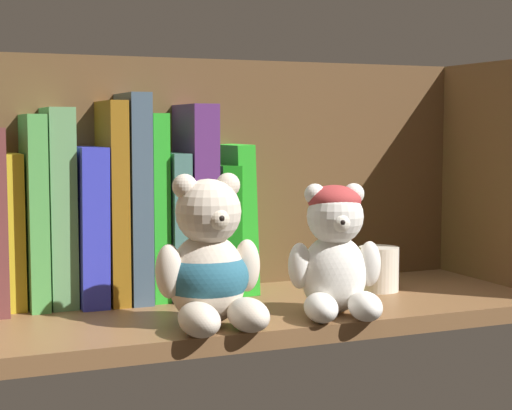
{
  "coord_description": "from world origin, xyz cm",
  "views": [
    {
      "loc": [
        -36.71,
        -89.82,
        22.66
      ],
      "look_at": [
        1.16,
        0.0,
        13.73
      ],
      "focal_mm": 59.39,
      "sensor_mm": 36.0,
      "label": 1
    }
  ],
  "objects_px": {
    "book_4": "(32,210)",
    "book_3": "(12,230)",
    "book_7": "(108,201)",
    "book_13": "(232,217)",
    "book_9": "(149,205)",
    "book_8": "(129,196)",
    "book_11": "(190,199)",
    "teddy_bear_larger": "(209,266)",
    "pillar_candle": "(379,269)",
    "book_10": "(167,224)",
    "book_12": "(213,227)",
    "book_5": "(56,206)",
    "book_6": "(85,224)",
    "teddy_bear_smaller": "(335,253)"
  },
  "relations": [
    {
      "from": "book_6",
      "to": "book_5",
      "type": "bearing_deg",
      "value": 180.0
    },
    {
      "from": "book_5",
      "to": "book_11",
      "type": "distance_m",
      "value": 0.16
    },
    {
      "from": "book_10",
      "to": "teddy_bear_larger",
      "type": "relative_size",
      "value": 1.11
    },
    {
      "from": "book_6",
      "to": "pillar_candle",
      "type": "relative_size",
      "value": 3.29
    },
    {
      "from": "book_4",
      "to": "book_10",
      "type": "bearing_deg",
      "value": 0.0
    },
    {
      "from": "book_3",
      "to": "book_12",
      "type": "distance_m",
      "value": 0.25
    },
    {
      "from": "book_8",
      "to": "pillar_candle",
      "type": "height_order",
      "value": "book_8"
    },
    {
      "from": "book_11",
      "to": "book_12",
      "type": "xyz_separation_m",
      "value": [
        0.03,
        0.0,
        -0.04
      ]
    },
    {
      "from": "book_4",
      "to": "pillar_candle",
      "type": "relative_size",
      "value": 3.95
    },
    {
      "from": "book_7",
      "to": "book_8",
      "type": "bearing_deg",
      "value": 0.0
    },
    {
      "from": "book_6",
      "to": "book_13",
      "type": "bearing_deg",
      "value": 0.0
    },
    {
      "from": "book_6",
      "to": "teddy_bear_larger",
      "type": "xyz_separation_m",
      "value": [
        0.09,
        -0.18,
        -0.03
      ]
    },
    {
      "from": "book_13",
      "to": "book_8",
      "type": "bearing_deg",
      "value": 180.0
    },
    {
      "from": "book_5",
      "to": "book_12",
      "type": "xyz_separation_m",
      "value": [
        0.2,
        0.0,
        -0.03
      ]
    },
    {
      "from": "book_12",
      "to": "teddy_bear_smaller",
      "type": "distance_m",
      "value": 0.2
    },
    {
      "from": "book_13",
      "to": "pillar_candle",
      "type": "height_order",
      "value": "book_13"
    },
    {
      "from": "book_8",
      "to": "book_11",
      "type": "bearing_deg",
      "value": 0.0
    },
    {
      "from": "book_7",
      "to": "teddy_bear_smaller",
      "type": "relative_size",
      "value": 1.63
    },
    {
      "from": "book_12",
      "to": "book_8",
      "type": "bearing_deg",
      "value": 180.0
    },
    {
      "from": "book_10",
      "to": "book_6",
      "type": "bearing_deg",
      "value": 180.0
    },
    {
      "from": "book_12",
      "to": "teddy_bear_larger",
      "type": "relative_size",
      "value": 1.01
    },
    {
      "from": "book_5",
      "to": "book_12",
      "type": "distance_m",
      "value": 0.2
    },
    {
      "from": "book_4",
      "to": "book_8",
      "type": "distance_m",
      "value": 0.12
    },
    {
      "from": "book_7",
      "to": "book_9",
      "type": "distance_m",
      "value": 0.05
    },
    {
      "from": "teddy_bear_smaller",
      "to": "book_9",
      "type": "bearing_deg",
      "value": 130.86
    },
    {
      "from": "book_5",
      "to": "book_8",
      "type": "relative_size",
      "value": 0.93
    },
    {
      "from": "book_13",
      "to": "teddy_bear_larger",
      "type": "distance_m",
      "value": 0.21
    },
    {
      "from": "book_6",
      "to": "book_13",
      "type": "relative_size",
      "value": 0.99
    },
    {
      "from": "book_4",
      "to": "book_5",
      "type": "relative_size",
      "value": 0.97
    },
    {
      "from": "book_7",
      "to": "book_13",
      "type": "relative_size",
      "value": 1.28
    },
    {
      "from": "book_8",
      "to": "book_11",
      "type": "relative_size",
      "value": 1.05
    },
    {
      "from": "book_3",
      "to": "book_11",
      "type": "distance_m",
      "value": 0.22
    },
    {
      "from": "book_8",
      "to": "teddy_bear_larger",
      "type": "relative_size",
      "value": 1.55
    },
    {
      "from": "book_4",
      "to": "book_3",
      "type": "bearing_deg",
      "value": 180.0
    },
    {
      "from": "book_8",
      "to": "book_13",
      "type": "bearing_deg",
      "value": 0.0
    },
    {
      "from": "book_8",
      "to": "book_13",
      "type": "relative_size",
      "value": 1.33
    },
    {
      "from": "book_10",
      "to": "book_13",
      "type": "bearing_deg",
      "value": 0.0
    },
    {
      "from": "book_12",
      "to": "book_11",
      "type": "bearing_deg",
      "value": 180.0
    },
    {
      "from": "book_4",
      "to": "book_7",
      "type": "height_order",
      "value": "book_7"
    },
    {
      "from": "book_8",
      "to": "book_11",
      "type": "height_order",
      "value": "book_8"
    },
    {
      "from": "book_13",
      "to": "book_9",
      "type": "bearing_deg",
      "value": 180.0
    },
    {
      "from": "book_5",
      "to": "book_12",
      "type": "height_order",
      "value": "book_5"
    },
    {
      "from": "book_5",
      "to": "book_11",
      "type": "bearing_deg",
      "value": 0.0
    },
    {
      "from": "book_5",
      "to": "book_8",
      "type": "height_order",
      "value": "book_8"
    },
    {
      "from": "teddy_bear_smaller",
      "to": "pillar_candle",
      "type": "height_order",
      "value": "teddy_bear_smaller"
    },
    {
      "from": "book_8",
      "to": "pillar_candle",
      "type": "distance_m",
      "value": 0.33
    },
    {
      "from": "book_4",
      "to": "teddy_bear_smaller",
      "type": "relative_size",
      "value": 1.52
    },
    {
      "from": "book_5",
      "to": "book_9",
      "type": "distance_m",
      "value": 0.11
    },
    {
      "from": "book_13",
      "to": "teddy_bear_smaller",
      "type": "bearing_deg",
      "value": -74.84
    },
    {
      "from": "book_3",
      "to": "book_13",
      "type": "xyz_separation_m",
      "value": [
        0.27,
        0.0,
        0.0
      ]
    }
  ]
}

